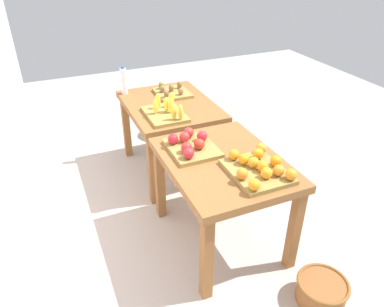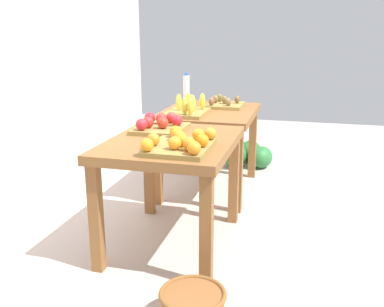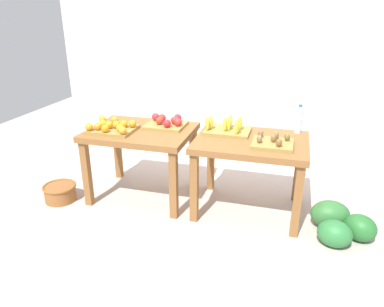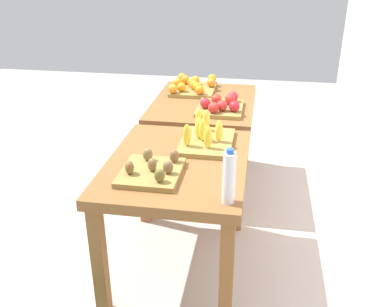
{
  "view_description": "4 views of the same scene",
  "coord_description": "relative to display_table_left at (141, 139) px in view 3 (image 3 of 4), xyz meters",
  "views": [
    {
      "loc": [
        -2.52,
        1.08,
        2.12
      ],
      "look_at": [
        -0.07,
        0.04,
        0.54
      ],
      "focal_mm": 34.36,
      "sensor_mm": 36.0,
      "label": 1
    },
    {
      "loc": [
        -3.22,
        -0.84,
        1.43
      ],
      "look_at": [
        -0.06,
        -0.0,
        0.51
      ],
      "focal_mm": 40.99,
      "sensor_mm": 36.0,
      "label": 2
    },
    {
      "loc": [
        0.89,
        -3.2,
        1.88
      ],
      "look_at": [
        -0.02,
        -0.01,
        0.54
      ],
      "focal_mm": 33.73,
      "sensor_mm": 36.0,
      "label": 3
    },
    {
      "loc": [
        2.76,
        0.45,
        1.84
      ],
      "look_at": [
        -0.0,
        -0.01,
        0.53
      ],
      "focal_mm": 40.48,
      "sensor_mm": 36.0,
      "label": 4
    }
  ],
  "objects": [
    {
      "name": "water_bottle",
      "position": [
        1.53,
        0.33,
        0.24
      ],
      "size": [
        0.06,
        0.06,
        0.28
      ],
      "color": "silver",
      "rests_on": "display_table_right"
    },
    {
      "name": "kiwi_bin",
      "position": [
        1.32,
        -0.1,
        0.14
      ],
      "size": [
        0.36,
        0.32,
        0.1
      ],
      "color": "olive",
      "rests_on": "display_table_right"
    },
    {
      "name": "ground_plane",
      "position": [
        0.56,
        0.0,
        -0.64
      ],
      "size": [
        8.0,
        8.0,
        0.0
      ],
      "primitive_type": "plane",
      "color": "#B4A99F"
    },
    {
      "name": "back_wall",
      "position": [
        0.56,
        1.35,
        0.86
      ],
      "size": [
        4.4,
        0.12,
        3.0
      ],
      "primitive_type": "cube",
      "color": "beige",
      "rests_on": "ground_plane"
    },
    {
      "name": "display_table_left",
      "position": [
        0.0,
        0.0,
        0.0
      ],
      "size": [
        1.04,
        0.8,
        0.75
      ],
      "color": "brown",
      "rests_on": "ground_plane"
    },
    {
      "name": "banana_crate",
      "position": [
        0.86,
        0.13,
        0.15
      ],
      "size": [
        0.44,
        0.32,
        0.17
      ],
      "color": "olive",
      "rests_on": "display_table_right"
    },
    {
      "name": "orange_bin",
      "position": [
        -0.25,
        -0.13,
        0.15
      ],
      "size": [
        0.46,
        0.39,
        0.11
      ],
      "color": "olive",
      "rests_on": "display_table_left"
    },
    {
      "name": "display_table_right",
      "position": [
        1.12,
        0.0,
        0.0
      ],
      "size": [
        1.04,
        0.8,
        0.75
      ],
      "color": "brown",
      "rests_on": "ground_plane"
    },
    {
      "name": "apple_bin",
      "position": [
        0.22,
        0.16,
        0.15
      ],
      "size": [
        0.4,
        0.34,
        0.11
      ],
      "color": "olive",
      "rests_on": "display_table_left"
    },
    {
      "name": "watermelon_pile",
      "position": [
        1.96,
        -0.23,
        -0.51
      ],
      "size": [
        0.61,
        0.59,
        0.26
      ],
      "color": "#25672B",
      "rests_on": "ground_plane"
    },
    {
      "name": "wicker_basket",
      "position": [
        -0.8,
        -0.35,
        -0.54
      ],
      "size": [
        0.34,
        0.34,
        0.17
      ],
      "color": "brown",
      "rests_on": "ground_plane"
    }
  ]
}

